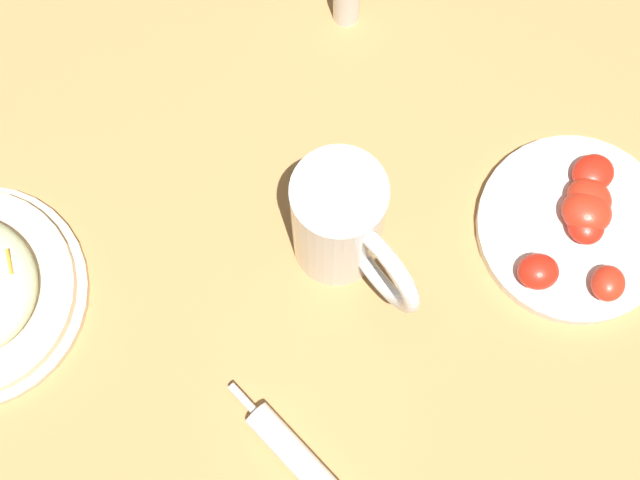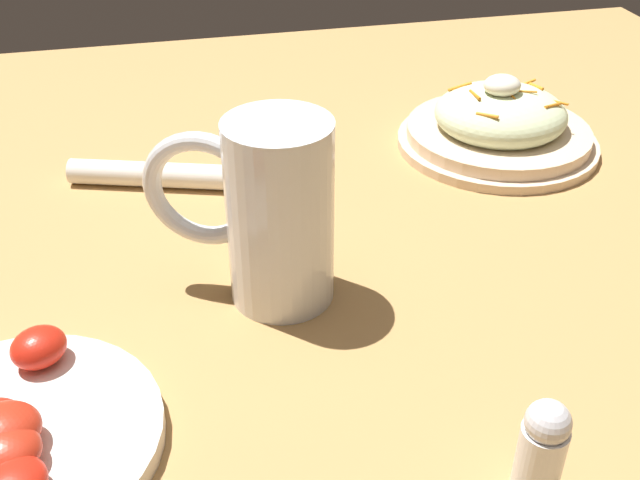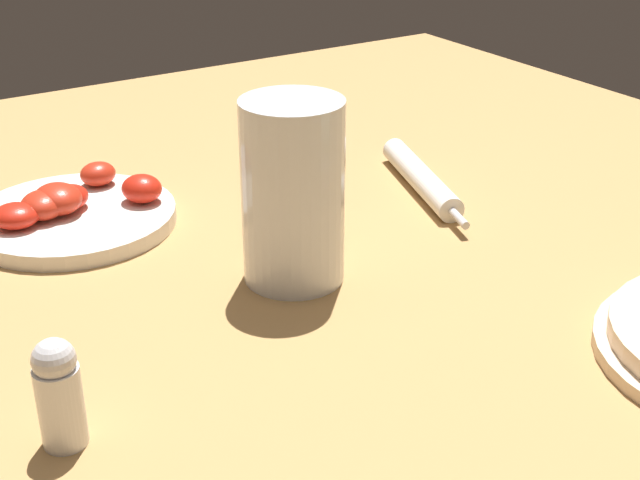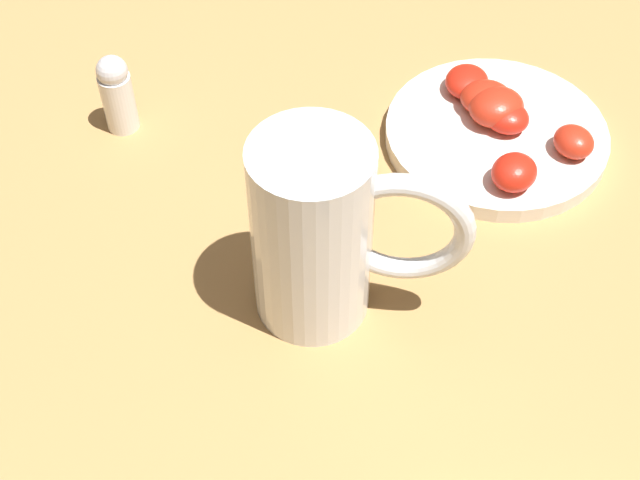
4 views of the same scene
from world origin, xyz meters
name	(u,v)px [view 4 (image 4 of 4)]	position (x,y,z in m)	size (l,w,h in m)	color
ground_plane	(262,285)	(0.00, 0.00, 0.00)	(1.43, 1.43, 0.00)	#B2844C
beer_mug	(319,242)	(0.04, -0.03, 0.07)	(0.15, 0.10, 0.16)	white
tomato_plate	(498,129)	(0.25, 0.11, 0.01)	(0.20, 0.20, 0.05)	white
salt_shaker	(117,93)	(-0.08, 0.22, 0.04)	(0.03, 0.03, 0.08)	white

